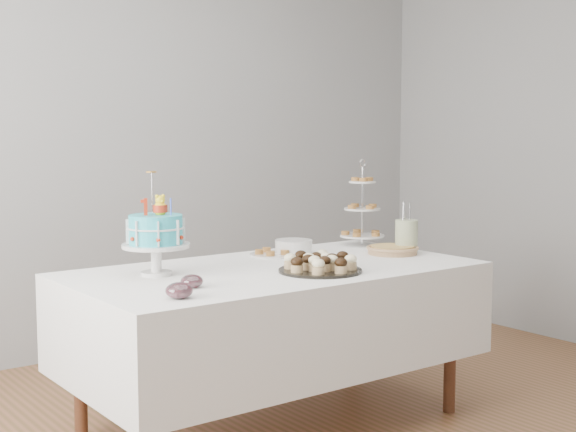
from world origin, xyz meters
TOP-DOWN VIEW (x-y plane):
  - walls at (0.00, 0.00)m, footprint 5.04×4.04m
  - table at (0.00, 0.30)m, footprint 1.92×1.02m
  - birthday_cake at (-0.54, 0.45)m, footprint 0.30×0.30m
  - cupcake_tray at (0.10, 0.08)m, footprint 0.38×0.38m
  - pie at (0.75, 0.28)m, footprint 0.27×0.27m
  - tiered_stand at (0.84, 0.62)m, footprint 0.25×0.25m
  - plate_stack at (0.33, 0.58)m, footprint 0.19×0.19m
  - pastry_plate at (0.20, 0.59)m, footprint 0.24×0.24m
  - jam_bowl_a at (-0.70, -0.05)m, footprint 0.11×0.11m
  - jam_bowl_b at (-0.56, 0.11)m, footprint 0.09×0.09m
  - utensil_pitcher at (0.84, 0.27)m, footprint 0.13×0.12m

SIDE VIEW (x-z plane):
  - table at x=0.00m, z-range 0.16..0.93m
  - pastry_plate at x=0.20m, z-range 0.77..0.80m
  - pie at x=0.75m, z-range 0.77..0.82m
  - jam_bowl_b at x=-0.56m, z-range 0.77..0.82m
  - jam_bowl_a at x=-0.70m, z-range 0.77..0.83m
  - plate_stack at x=0.33m, z-range 0.77..0.85m
  - cupcake_tray at x=0.10m, z-range 0.77..0.86m
  - utensil_pitcher at x=0.84m, z-range 0.73..1.00m
  - birthday_cake at x=-0.54m, z-range 0.66..1.13m
  - tiered_stand at x=0.84m, z-range 0.73..1.22m
  - walls at x=0.00m, z-range 0.00..2.70m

